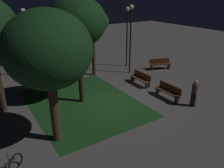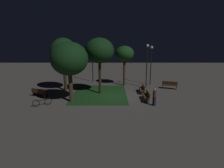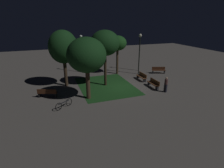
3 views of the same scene
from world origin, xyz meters
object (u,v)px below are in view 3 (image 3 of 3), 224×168
object	(u,v)px
tree_back_right	(63,47)
bench_corner	(142,76)
bench_front_right	(154,83)
lamp_post_plaza_west	(140,48)
bench_by_lamp	(47,93)
pedestrian	(166,84)
tree_tall_center	(117,44)
tree_back_left	(105,43)
bicycle	(64,104)
bench_near_trees	(159,70)
lamp_post_plaza_east	(140,47)
tree_lawn_side	(87,55)
lamp_post_near_wall	(82,48)

from	to	relation	value
tree_back_right	bench_corner	bearing A→B (deg)	-97.64
bench_front_right	lamp_post_plaza_west	xyz separation A→B (m)	(5.14, -0.86, 3.05)
tree_back_right	bench_by_lamp	bearing A→B (deg)	142.34
pedestrian	tree_tall_center	bearing A→B (deg)	15.84
tree_tall_center	tree_back_right	world-z (taller)	tree_back_right
bench_corner	bench_by_lamp	size ratio (longest dim) A/B	0.97
tree_back_left	bicycle	world-z (taller)	tree_back_left
tree_back_left	bench_corner	bearing A→B (deg)	-88.01
bicycle	tree_tall_center	bearing A→B (deg)	-45.15
tree_back_right	bench_front_right	bearing A→B (deg)	-113.41
bench_near_trees	bicycle	bearing A→B (deg)	114.45
tree_back_right	bicycle	bearing A→B (deg)	171.47
tree_tall_center	tree_back_left	size ratio (longest dim) A/B	0.84
lamp_post_plaza_east	pedestrian	xyz separation A→B (m)	(-8.27, 1.28, -2.53)
tree_tall_center	lamp_post_plaza_west	distance (m)	2.95
tree_back_left	pedestrian	size ratio (longest dim) A/B	3.76
tree_back_right	tree_tall_center	bearing A→B (deg)	-71.05
tree_lawn_side	lamp_post_plaza_east	size ratio (longest dim) A/B	1.12
bench_by_lamp	tree_lawn_side	world-z (taller)	tree_lawn_side
tree_tall_center	tree_back_right	bearing A→B (deg)	108.95
lamp_post_plaza_west	tree_lawn_side	bearing A→B (deg)	123.92
bench_near_trees	pedestrian	xyz separation A→B (m)	(-6.03, 3.21, 0.37)
bench_front_right	lamp_post_plaza_west	size ratio (longest dim) A/B	0.34
tree_tall_center	tree_back_right	size ratio (longest dim) A/B	0.84
bench_corner	tree_lawn_side	size ratio (longest dim) A/B	0.32
lamp_post_plaza_east	bench_near_trees	bearing A→B (deg)	-139.24
bench_corner	bench_near_trees	world-z (taller)	same
tree_back_right	lamp_post_near_wall	distance (m)	5.49
bench_by_lamp	bench_near_trees	bearing A→B (deg)	-77.18
bench_by_lamp	tree_lawn_side	distance (m)	5.35
bench_by_lamp	bicycle	bearing A→B (deg)	-155.32
bench_corner	lamp_post_plaza_west	size ratio (longest dim) A/B	0.34
bicycle	pedestrian	size ratio (longest dim) A/B	0.92
tree_lawn_side	tree_back_left	xyz separation A→B (m)	(2.86, -2.60, 0.58)
tree_lawn_side	lamp_post_near_wall	bearing A→B (deg)	-7.73
tree_lawn_side	lamp_post_near_wall	world-z (taller)	tree_lawn_side
bicycle	pedestrian	xyz separation A→B (m)	(0.03, -10.12, 0.51)
bench_by_lamp	lamp_post_near_wall	bearing A→B (deg)	-33.42
bench_by_lamp	bicycle	distance (m)	3.02
lamp_post_near_wall	lamp_post_plaza_west	distance (m)	7.75
tree_tall_center	lamp_post_plaza_east	distance (m)	3.59
bench_front_right	bicycle	world-z (taller)	bicycle
bench_front_right	pedestrian	bearing A→B (deg)	-164.98
bench_by_lamp	tree_back_left	world-z (taller)	tree_back_left
tree_lawn_side	pedestrian	distance (m)	8.47
lamp_post_near_wall	lamp_post_plaza_east	distance (m)	8.02
tree_lawn_side	tree_back_right	distance (m)	4.51
bench_corner	bench_front_right	bearing A→B (deg)	180.00
bench_corner	bicycle	world-z (taller)	bicycle
bench_corner	pedestrian	bearing A→B (deg)	-174.36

